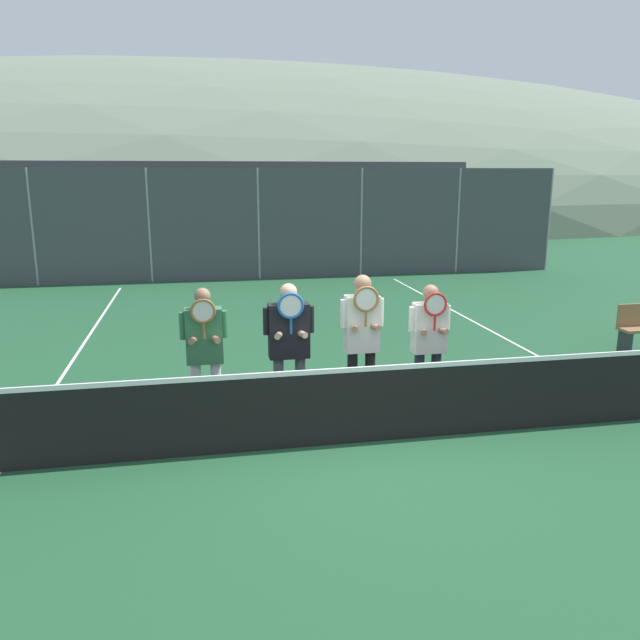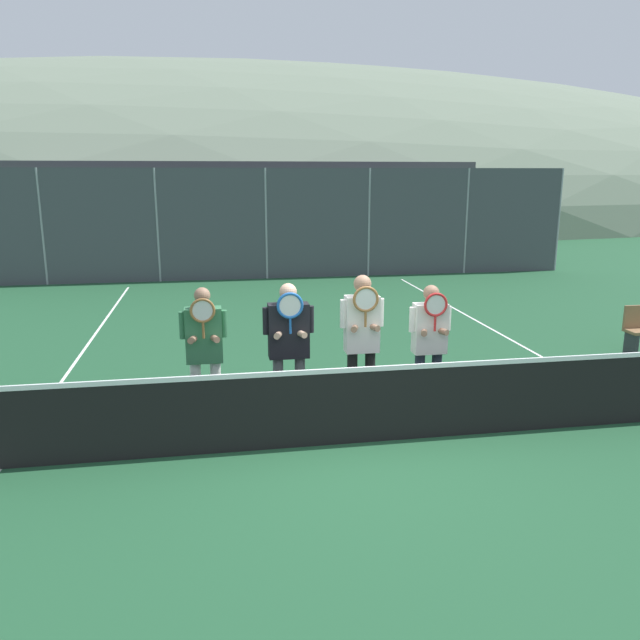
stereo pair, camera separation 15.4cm
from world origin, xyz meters
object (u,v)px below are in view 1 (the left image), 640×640
(player_leftmost, at_px, (205,348))
(player_center_right, at_px, (362,335))
(car_left_of_center, at_px, (240,241))
(car_center, at_px, (384,237))
(player_rightmost, at_px, (429,338))
(player_center_left, at_px, (289,341))
(car_far_left, at_px, (82,242))

(player_leftmost, bearing_deg, player_center_right, -1.79)
(car_left_of_center, relative_size, car_center, 0.85)
(player_rightmost, xyz_separation_m, car_center, (3.46, 13.50, -0.09))
(player_center_left, distance_m, player_rightmost, 1.82)
(player_leftmost, distance_m, player_center_left, 1.02)
(player_leftmost, relative_size, car_far_left, 0.37)
(car_far_left, bearing_deg, player_center_right, -67.68)
(car_far_left, bearing_deg, player_center_left, -70.98)
(player_center_right, bearing_deg, player_center_left, 177.28)
(player_leftmost, bearing_deg, car_left_of_center, 84.30)
(player_center_right, relative_size, car_far_left, 0.40)
(car_far_left, height_order, car_center, car_far_left)
(player_rightmost, relative_size, car_center, 0.36)
(player_rightmost, distance_m, car_left_of_center, 13.27)
(player_leftmost, relative_size, car_left_of_center, 0.44)
(player_leftmost, height_order, car_left_of_center, car_left_of_center)
(car_left_of_center, distance_m, car_center, 5.00)
(player_leftmost, distance_m, player_center_right, 1.94)
(player_rightmost, distance_m, car_center, 13.93)
(player_center_left, xyz_separation_m, player_center_right, (0.91, -0.04, 0.04))
(player_leftmost, xyz_separation_m, car_far_left, (-3.66, 13.56, -0.10))
(player_center_right, xyz_separation_m, player_rightmost, (0.91, 0.06, -0.10))
(player_center_right, relative_size, car_left_of_center, 0.46)
(player_center_left, bearing_deg, player_rightmost, 0.51)
(player_rightmost, xyz_separation_m, car_far_left, (-6.50, 13.57, -0.07))
(player_center_left, bearing_deg, player_center_right, -2.72)
(car_far_left, distance_m, car_left_of_center, 4.99)
(player_rightmost, bearing_deg, car_center, 75.63)
(player_center_left, relative_size, car_left_of_center, 0.44)
(car_far_left, relative_size, car_center, 0.99)
(player_leftmost, distance_m, player_rightmost, 2.84)
(player_leftmost, xyz_separation_m, car_center, (6.30, 13.50, -0.11))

